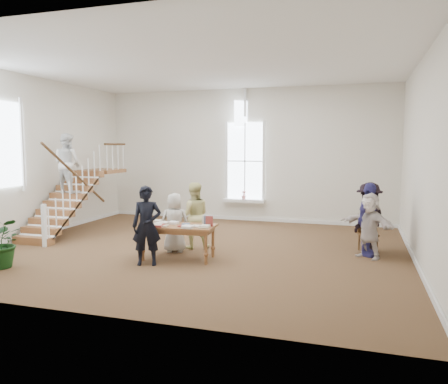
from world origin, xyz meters
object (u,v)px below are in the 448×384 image
(woman_cluster_b, at_px, (369,217))
(floor_plant, at_px, (2,242))
(person_yellow, at_px, (194,215))
(woman_cluster_c, at_px, (369,226))
(side_chair, at_px, (367,231))
(police_officer, at_px, (147,226))
(elderly_woman, at_px, (175,223))
(woman_cluster_a, at_px, (368,220))
(library_table, at_px, (177,229))

(woman_cluster_b, height_order, floor_plant, woman_cluster_b)
(person_yellow, xyz_separation_m, woman_cluster_c, (4.18, 0.28, -0.08))
(side_chair, bearing_deg, police_officer, -171.96)
(floor_plant, xyz_separation_m, side_chair, (7.37, 3.84, -0.04))
(elderly_woman, xyz_separation_m, side_chair, (4.45, 1.48, -0.22))
(police_officer, relative_size, woman_cluster_c, 1.14)
(elderly_woman, xyz_separation_m, woman_cluster_c, (4.48, 0.78, 0.04))
(elderly_woman, bearing_deg, police_officer, 67.74)
(police_officer, relative_size, person_yellow, 1.03)
(side_chair, bearing_deg, person_yellow, 170.36)
(woman_cluster_a, bearing_deg, person_yellow, 118.78)
(side_chair, bearing_deg, woman_cluster_a, -111.56)
(police_officer, relative_size, elderly_woman, 1.20)
(woman_cluster_c, bearing_deg, person_yellow, -138.46)
(floor_plant, bearing_deg, person_yellow, 41.67)
(side_chair, bearing_deg, woman_cluster_b, -81.35)
(person_yellow, relative_size, woman_cluster_c, 1.10)
(library_table, distance_m, woman_cluster_b, 4.63)
(person_yellow, relative_size, floor_plant, 1.54)
(woman_cluster_c, height_order, floor_plant, woman_cluster_c)
(library_table, distance_m, woman_cluster_c, 4.38)
(elderly_woman, relative_size, woman_cluster_a, 0.84)
(person_yellow, distance_m, woman_cluster_a, 4.19)
(woman_cluster_a, bearing_deg, side_chair, 23.52)
(person_yellow, bearing_deg, police_officer, 54.64)
(woman_cluster_b, xyz_separation_m, floor_plant, (-7.40, -3.79, -0.30))
(side_chair, bearing_deg, library_table, -175.94)
(woman_cluster_a, bearing_deg, woman_cluster_c, -152.67)
(woman_cluster_b, bearing_deg, person_yellow, -47.88)
(floor_plant, height_order, side_chair, floor_plant)
(library_table, height_order, police_officer, police_officer)
(woman_cluster_b, xyz_separation_m, woman_cluster_c, (0.00, -0.65, -0.09))
(elderly_woman, bearing_deg, woman_cluster_b, 179.99)
(police_officer, distance_m, woman_cluster_a, 5.08)
(floor_plant, bearing_deg, woman_cluster_c, 23.00)
(police_officer, height_order, floor_plant, police_officer)
(woman_cluster_b, bearing_deg, police_officer, -30.10)
(floor_plant, bearing_deg, woman_cluster_b, 27.13)
(woman_cluster_a, height_order, woman_cluster_c, woman_cluster_a)
(library_table, distance_m, side_chair, 4.62)
(woman_cluster_a, height_order, side_chair, woman_cluster_a)
(police_officer, xyz_separation_m, floor_plant, (-2.82, -1.11, -0.32))
(woman_cluster_b, distance_m, floor_plant, 8.32)
(elderly_woman, distance_m, side_chair, 4.70)
(library_table, xyz_separation_m, elderly_woman, (-0.34, 0.62, 0.02))
(person_yellow, distance_m, woman_cluster_b, 4.29)
(woman_cluster_a, bearing_deg, woman_cluster_b, 19.95)
(person_yellow, height_order, woman_cluster_c, person_yellow)
(library_table, xyz_separation_m, woman_cluster_c, (4.15, 1.39, 0.06))
(library_table, bearing_deg, floor_plant, -156.39)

